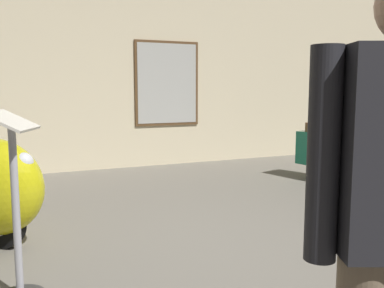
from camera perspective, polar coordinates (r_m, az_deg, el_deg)
ground_plane at (r=3.18m, az=6.08°, el=-15.52°), size 60.00×60.00×0.00m
showroom_back_wall at (r=6.79m, az=-11.21°, el=10.45°), size 18.00×0.24×3.24m
scooter_1 at (r=5.73m, az=22.49°, el=-0.95°), size 0.87×1.73×1.02m
info_stanchion at (r=2.72m, az=-22.37°, el=-9.67°), size 0.33×0.38×1.12m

